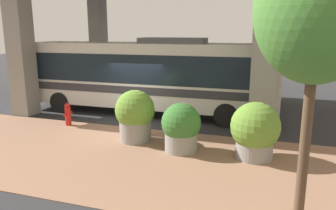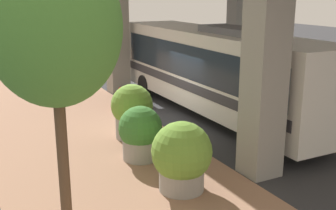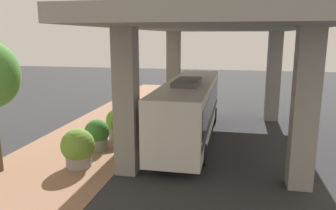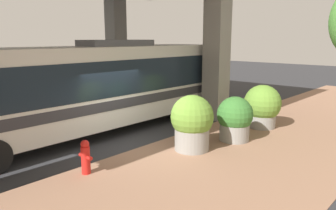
# 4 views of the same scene
# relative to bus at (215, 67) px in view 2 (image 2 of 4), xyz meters

# --- Properties ---
(ground_plane) EXTENTS (80.00, 80.00, 0.00)m
(ground_plane) POSITION_rel_bus_xyz_m (-2.46, 0.11, -1.94)
(ground_plane) COLOR #2D2D30
(ground_plane) RESTS_ON ground
(sidewalk_strip) EXTENTS (6.00, 40.00, 0.02)m
(sidewalk_strip) POSITION_rel_bus_xyz_m (-5.46, 0.11, -1.93)
(sidewalk_strip) COLOR #936B51
(sidewalk_strip) RESTS_ON ground
(bus) EXTENTS (2.59, 11.82, 3.57)m
(bus) POSITION_rel_bus_xyz_m (0.00, 0.00, 0.00)
(bus) COLOR silver
(bus) RESTS_ON ground
(fire_hydrant) EXTENTS (0.50, 0.24, 0.97)m
(fire_hydrant) POSITION_rel_bus_xyz_m (-2.98, 2.44, -1.45)
(fire_hydrant) COLOR red
(fire_hydrant) RESTS_ON ground
(planter_front) EXTENTS (1.40, 1.40, 1.85)m
(planter_front) POSITION_rel_bus_xyz_m (-3.91, -1.01, -0.99)
(planter_front) COLOR gray
(planter_front) RESTS_ON ground
(planter_middle) EXTENTS (1.28, 1.28, 1.61)m
(planter_middle) POSITION_rel_bus_xyz_m (-4.41, -2.85, -1.13)
(planter_middle) COLOR gray
(planter_middle) RESTS_ON ground
(planter_back) EXTENTS (1.50, 1.50, 1.78)m
(planter_back) POSITION_rel_bus_xyz_m (-4.32, -5.16, -1.05)
(planter_back) COLOR gray
(planter_back) RESTS_ON ground
(street_tree_near) EXTENTS (2.33, 2.33, 5.65)m
(street_tree_near) POSITION_rel_bus_xyz_m (-7.44, -6.28, 2.29)
(street_tree_near) COLOR brown
(street_tree_near) RESTS_ON ground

